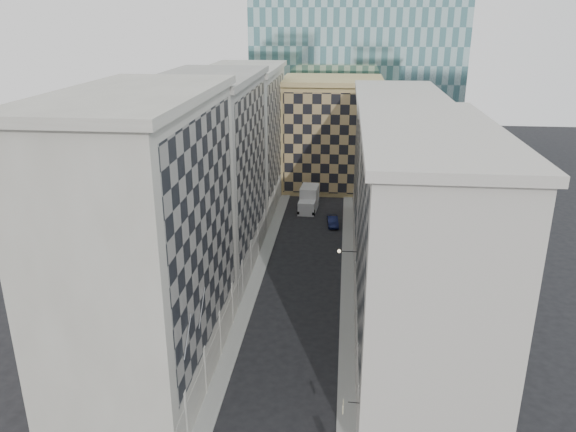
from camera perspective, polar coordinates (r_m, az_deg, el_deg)
The scene contains 14 objects.
sidewalk_west at distance 65.94m, azimuth -3.14°, elevation -6.07°, with size 1.50×100.00×0.15m, color gray.
sidewalk_east at distance 65.24m, azimuth 6.07°, elevation -6.46°, with size 1.50×100.00×0.15m, color gray.
bldg_left_a at distance 45.68m, azimuth -14.13°, elevation -2.68°, with size 10.80×22.80×23.70m.
bldg_left_b at distance 65.79m, azimuth -7.78°, elevation 4.20°, with size 10.80×22.80×22.70m.
bldg_left_c at distance 86.82m, azimuth -4.42°, elevation 7.79°, with size 10.80×22.80×21.70m.
bldg_right_a at distance 47.76m, azimuth 13.23°, elevation -3.55°, with size 10.80×26.80×20.70m.
bldg_right_b at distance 73.35m, azimuth 10.80°, elevation 4.46°, with size 10.80×28.80×19.70m.
tan_block at distance 98.41m, azimuth 4.42°, elevation 8.39°, with size 16.80×14.80×18.80m.
church_tower at distance 110.65m, azimuth 3.81°, elevation 18.80°, with size 7.20×7.20×51.50m.
flagpoles_left at distance 41.64m, azimuth -9.42°, elevation -10.51°, with size 0.10×6.33×2.33m.
bracket_lamp at distance 57.22m, azimuth 5.39°, elevation -3.58°, with size 1.98×0.36×0.36m.
box_truck at distance 87.61m, azimuth 2.13°, elevation 1.65°, with size 3.02×6.59×3.53m.
dark_car at distance 81.17m, azimuth 4.56°, elevation -0.54°, with size 1.45×4.17×1.37m, color #0E1435.
shop_sign at distance 40.26m, azimuth 5.71°, elevation -18.69°, with size 1.14×0.70×0.78m.
Camera 1 is at (4.40, -28.55, 28.83)m, focal length 35.00 mm.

